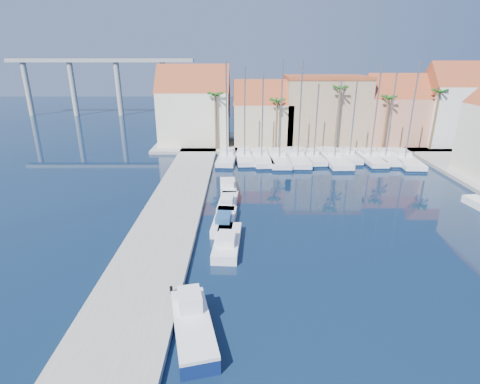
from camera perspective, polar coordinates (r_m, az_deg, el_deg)
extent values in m
plane|color=black|center=(25.16, 4.84, -17.84)|extent=(260.00, 260.00, 0.00)
cube|color=gray|center=(37.21, -10.84, -4.31)|extent=(6.00, 77.00, 0.50)
cube|color=gray|center=(70.44, 9.91, 7.46)|extent=(54.00, 16.00, 0.50)
cylinder|color=black|center=(26.11, -10.43, -14.47)|extent=(0.21, 0.21, 0.53)
cube|color=#0E1F53|center=(23.28, -7.17, -20.13)|extent=(3.51, 6.56, 0.94)
cube|color=white|center=(22.91, -7.23, -19.04)|extent=(3.51, 6.56, 0.21)
cube|color=white|center=(23.55, -7.68, -16.07)|extent=(1.71, 1.94, 1.14)
cube|color=white|center=(32.27, -1.95, -7.64)|extent=(2.44, 6.54, 0.80)
cube|color=white|center=(31.38, -2.07, -7.06)|extent=(1.57, 2.33, 0.60)
cube|color=white|center=(36.06, -2.40, -4.50)|extent=(2.37, 6.12, 0.80)
cube|color=navy|center=(35.23, -2.53, -3.88)|extent=(1.50, 2.19, 0.60)
cube|color=white|center=(40.31, -1.87, -1.74)|extent=(2.22, 5.79, 0.80)
cube|color=white|center=(39.53, -1.96, -1.10)|extent=(1.41, 2.07, 0.60)
cube|color=white|center=(45.14, -1.84, 0.72)|extent=(2.16, 5.78, 0.80)
cube|color=white|center=(44.38, -1.83, 1.32)|extent=(1.39, 2.06, 0.60)
cube|color=white|center=(57.84, -1.93, 5.23)|extent=(3.18, 9.97, 1.00)
cube|color=#0D2041|center=(57.93, -1.93, 4.92)|extent=(3.24, 10.03, 0.28)
cube|color=white|center=(58.59, -1.85, 6.23)|extent=(1.97, 3.06, 0.60)
cylinder|color=slate|center=(55.91, -2.07, 12.32)|extent=(0.20, 0.20, 13.57)
cube|color=white|center=(58.17, 0.66, 5.32)|extent=(3.24, 9.87, 1.00)
cube|color=#0D2041|center=(58.25, 0.65, 5.02)|extent=(3.30, 9.93, 0.28)
cube|color=white|center=(58.91, 0.58, 6.32)|extent=(1.98, 3.03, 0.60)
cylinder|color=slate|center=(56.29, 0.73, 12.08)|extent=(0.20, 0.20, 12.96)
cube|color=white|center=(57.70, 3.24, 5.17)|extent=(3.40, 10.36, 1.00)
cube|color=#0D2041|center=(57.79, 3.24, 4.86)|extent=(3.47, 10.42, 0.28)
cube|color=white|center=(58.48, 3.13, 6.19)|extent=(2.08, 3.19, 0.60)
cylinder|color=slate|center=(55.85, 3.45, 11.58)|extent=(0.20, 0.20, 12.19)
cube|color=white|center=(57.58, 5.95, 5.06)|extent=(2.91, 10.83, 1.00)
cube|color=#0D2041|center=(57.66, 5.94, 4.75)|extent=(2.97, 10.89, 0.28)
cube|color=white|center=(58.42, 5.89, 6.09)|extent=(2.00, 3.26, 0.60)
cylinder|color=slate|center=(55.57, 6.29, 12.34)|extent=(0.20, 0.20, 13.90)
cube|color=white|center=(58.30, 8.69, 5.12)|extent=(3.08, 11.09, 1.00)
cube|color=#0D2041|center=(58.39, 8.68, 4.82)|extent=(3.14, 11.16, 0.28)
cube|color=white|center=(59.16, 8.60, 6.15)|extent=(2.07, 3.35, 0.60)
cylinder|color=slate|center=(56.32, 9.16, 12.20)|extent=(0.20, 0.20, 13.68)
cube|color=white|center=(58.90, 11.07, 5.13)|extent=(2.79, 8.44, 1.00)
cube|color=#0D2041|center=(58.98, 11.05, 4.83)|extent=(2.86, 8.50, 0.28)
cube|color=white|center=(59.47, 10.92, 6.09)|extent=(1.70, 2.60, 0.60)
cylinder|color=slate|center=(57.31, 11.57, 10.60)|extent=(0.20, 0.20, 10.54)
cube|color=white|center=(59.20, 14.06, 4.98)|extent=(3.23, 11.78, 1.00)
cube|color=#0D2041|center=(59.28, 14.03, 4.68)|extent=(3.29, 11.84, 0.28)
cube|color=white|center=(60.10, 13.85, 6.01)|extent=(2.19, 3.55, 0.60)
cylinder|color=slate|center=(57.42, 14.71, 10.54)|extent=(0.20, 0.20, 10.87)
cube|color=white|center=(60.81, 16.22, 5.17)|extent=(2.28, 8.06, 1.00)
cube|color=#0D2041|center=(60.89, 16.19, 4.88)|extent=(2.34, 8.12, 0.28)
cube|color=white|center=(61.36, 16.08, 6.09)|extent=(1.52, 2.44, 0.60)
cylinder|color=slate|center=(59.26, 16.89, 10.57)|extent=(0.20, 0.20, 10.78)
cube|color=white|center=(60.90, 19.07, 4.89)|extent=(2.80, 9.82, 1.00)
cube|color=#0D2041|center=(60.98, 19.03, 4.60)|extent=(2.86, 9.88, 0.28)
cube|color=white|center=(61.59, 18.85, 5.85)|extent=(1.85, 2.97, 0.60)
cylinder|color=slate|center=(59.09, 20.03, 11.46)|extent=(0.20, 0.20, 13.34)
cube|color=white|center=(62.00, 21.12, 4.89)|extent=(2.52, 8.93, 1.00)
cube|color=#0D2041|center=(62.08, 21.08, 4.61)|extent=(2.59, 8.99, 0.28)
cube|color=white|center=(62.62, 20.95, 5.82)|extent=(1.68, 2.70, 0.60)
cylinder|color=slate|center=(60.32, 22.06, 10.90)|extent=(0.20, 0.20, 12.37)
cube|color=white|center=(62.14, 23.63, 4.58)|extent=(3.76, 11.42, 1.00)
cube|color=#0D2041|center=(62.22, 23.59, 4.30)|extent=(3.82, 11.48, 0.28)
cube|color=white|center=(62.98, 23.42, 5.56)|extent=(2.29, 3.51, 0.60)
cylinder|color=slate|center=(60.25, 24.80, 11.21)|extent=(0.20, 0.20, 13.80)
cube|color=beige|center=(68.00, -6.87, 11.24)|extent=(12.00, 9.00, 9.00)
cube|color=#964120|center=(67.46, -7.03, 15.02)|extent=(12.30, 9.00, 9.00)
cube|color=tan|center=(67.82, 3.46, 10.47)|extent=(10.00, 8.00, 7.00)
cube|color=#964120|center=(67.31, 3.52, 13.40)|extent=(10.30, 8.00, 8.00)
cube|color=#9E8561|center=(70.01, 12.67, 11.99)|extent=(14.00, 10.00, 11.00)
cube|color=#964120|center=(69.46, 13.05, 16.68)|extent=(14.20, 10.20, 0.50)
cube|color=tan|center=(72.81, 22.14, 10.12)|extent=(10.00, 8.00, 8.00)
cube|color=#964120|center=(72.32, 22.57, 13.22)|extent=(10.30, 8.00, 8.00)
cube|color=silver|center=(75.60, 28.95, 10.20)|extent=(8.00, 8.00, 10.00)
cube|color=#964120|center=(75.11, 29.61, 13.92)|extent=(8.30, 8.00, 8.00)
cylinder|color=brown|center=(62.73, -3.70, 10.59)|extent=(0.36, 0.36, 9.00)
sphere|color=#1D5518|center=(62.15, -3.79, 14.55)|extent=(2.60, 2.60, 2.60)
cylinder|color=brown|center=(62.98, 5.57, 10.11)|extent=(0.36, 0.36, 8.00)
sphere|color=#1D5518|center=(62.42, 5.70, 13.59)|extent=(2.60, 2.60, 2.60)
cylinder|color=brown|center=(64.54, 14.63, 10.71)|extent=(0.36, 0.36, 10.00)
sphere|color=#1D5518|center=(63.97, 15.03, 14.99)|extent=(2.60, 2.60, 2.60)
cylinder|color=brown|center=(67.09, 21.30, 9.69)|extent=(0.36, 0.36, 8.50)
sphere|color=#1D5518|center=(66.56, 21.75, 13.15)|extent=(2.60, 2.60, 2.60)
cylinder|color=brown|center=(70.28, 27.53, 9.64)|extent=(0.36, 0.36, 9.50)
sphere|color=#1D5518|center=(69.76, 28.15, 13.33)|extent=(2.60, 2.60, 2.60)
cube|color=#9E9E99|center=(107.90, -20.56, 18.27)|extent=(48.00, 2.20, 0.90)
cylinder|color=#9E9E99|center=(116.41, -29.65, 13.54)|extent=(1.40, 1.40, 14.00)
cylinder|color=#9E9E99|center=(111.14, -24.09, 14.20)|extent=(1.40, 1.40, 14.00)
cylinder|color=#9E9E99|center=(106.96, -18.01, 14.76)|extent=(1.40, 1.40, 14.00)
cylinder|color=#9E9E99|center=(104.01, -11.48, 15.19)|extent=(1.40, 1.40, 14.00)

